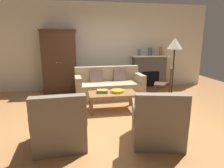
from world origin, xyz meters
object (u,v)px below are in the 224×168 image
object	(u,v)px
book_stack	(102,91)
fruit_bowl	(118,91)
mantel_vase_slate	(150,52)
side_chair_wooden	(166,82)
armchair_near_left	(60,127)
floor_lamp	(175,48)
couch	(109,86)
armchair_near_right	(157,124)
dog	(42,109)
coffee_table	(113,95)
mantel_vase_jade	(139,52)
armoire	(60,62)
mantel_vase_terracotta	(161,51)
fireplace	(149,71)

from	to	relation	value
book_stack	fruit_bowl	bearing A→B (deg)	-3.40
mantel_vase_slate	side_chair_wooden	size ratio (longest dim) A/B	0.28
armchair_near_left	floor_lamp	bearing A→B (deg)	29.39
armchair_near_left	floor_lamp	distance (m)	3.14
couch	book_stack	xyz separation A→B (m)	(-0.32, -1.05, 0.14)
armchair_near_right	dog	distance (m)	2.31
coffee_table	mantel_vase_slate	world-z (taller)	mantel_vase_slate
fruit_bowl	floor_lamp	world-z (taller)	floor_lamp
coffee_table	mantel_vase_jade	size ratio (longest dim) A/B	4.99
armoire	coffee_table	distance (m)	2.40
armoire	mantel_vase_slate	world-z (taller)	armoire
fruit_bowl	mantel_vase_jade	size ratio (longest dim) A/B	1.40
fruit_bowl	floor_lamp	xyz separation A→B (m)	(1.36, -0.01, 0.99)
armoire	armchair_near_right	bearing A→B (deg)	-62.88
armoire	book_stack	size ratio (longest dim) A/B	7.53
book_stack	floor_lamp	distance (m)	1.98
armchair_near_left	dog	bearing A→B (deg)	113.64
couch	armchair_near_left	distance (m)	2.76
couch	armchair_near_left	world-z (taller)	armchair_near_left
couch	book_stack	world-z (taller)	couch
fruit_bowl	dog	xyz separation A→B (m)	(-1.65, -0.40, -0.20)
fruit_bowl	mantel_vase_terracotta	xyz separation A→B (m)	(1.87, 1.93, 0.81)
couch	side_chair_wooden	world-z (taller)	side_chair_wooden
fireplace	book_stack	world-z (taller)	fireplace
fireplace	mantel_vase_slate	bearing A→B (deg)	-90.00
floor_lamp	fireplace	bearing A→B (deg)	86.12
couch	side_chair_wooden	distance (m)	1.60
fireplace	armchair_near_right	size ratio (longest dim) A/B	1.37
armchair_near_right	side_chair_wooden	bearing A→B (deg)	61.99
armoire	fruit_bowl	size ratio (longest dim) A/B	6.25
mantel_vase_jade	side_chair_wooden	world-z (taller)	mantel_vase_jade
coffee_table	armchair_near_right	size ratio (longest dim) A/B	1.19
mantel_vase_terracotta	couch	bearing A→B (deg)	-155.55
fireplace	floor_lamp	distance (m)	2.15
coffee_table	side_chair_wooden	size ratio (longest dim) A/B	1.22
couch	side_chair_wooden	bearing A→B (deg)	-19.17
fireplace	fruit_bowl	world-z (taller)	fireplace
fireplace	fruit_bowl	xyz separation A→B (m)	(-1.49, -1.95, -0.12)
fireplace	armoire	world-z (taller)	armoire
armchair_near_left	side_chair_wooden	distance (m)	3.32
couch	armchair_near_left	xyz separation A→B (m)	(-1.15, -2.51, -0.00)
couch	armchair_near_right	size ratio (longest dim) A/B	2.12
coffee_table	mantel_vase_slate	distance (m)	2.68
mantel_vase_jade	side_chair_wooden	xyz separation A→B (m)	(0.35, -1.39, -0.72)
armoire	coffee_table	size ratio (longest dim) A/B	1.75
couch	mantel_vase_jade	distance (m)	1.71
floor_lamp	mantel_vase_jade	bearing A→B (deg)	97.26
armchair_near_left	couch	bearing A→B (deg)	65.34
mantel_vase_terracotta	side_chair_wooden	distance (m)	1.63
side_chair_wooden	couch	bearing A→B (deg)	160.83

